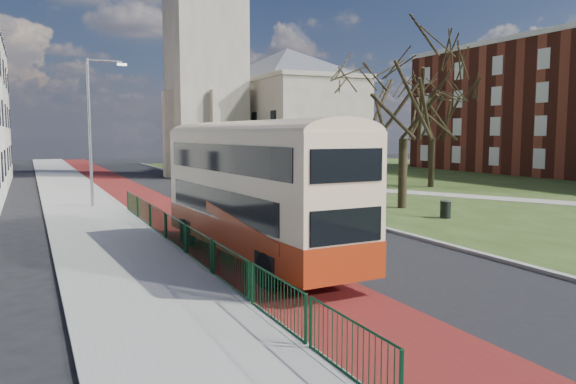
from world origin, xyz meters
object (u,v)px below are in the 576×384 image
streetlamp (93,124)px  bus (255,185)px  winter_tree_near (405,83)px  winter_tree_far (433,103)px  litter_bin (445,209)px

streetlamp → bus: (3.29, -15.57, -2.12)m
streetlamp → winter_tree_near: winter_tree_near is taller
winter_tree_far → litter_bin: size_ratio=10.41×
litter_bin → winter_tree_far: bearing=53.3°
winter_tree_near → litter_bin: winter_tree_near is taller
winter_tree_near → bus: bearing=-144.8°
streetlamp → winter_tree_near: size_ratio=0.82×
streetlamp → bus: streetlamp is taller
streetlamp → bus: bearing=-78.1°
streetlamp → winter_tree_far: winter_tree_far is taller
streetlamp → winter_tree_far: size_ratio=0.87×
litter_bin → bus: bearing=-159.0°
litter_bin → streetlamp: bearing=143.4°
bus → litter_bin: (11.63, 4.47, -1.99)m
winter_tree_far → streetlamp: bearing=-175.5°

